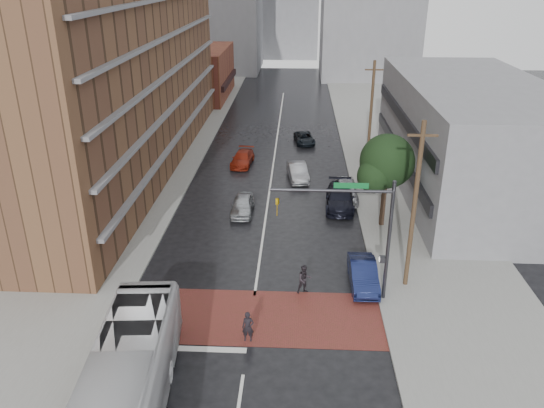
# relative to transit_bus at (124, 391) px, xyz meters

# --- Properties ---
(ground) EXTENTS (160.00, 160.00, 0.00)m
(ground) POSITION_rel_transit_bus_xyz_m (4.40, 7.08, -1.73)
(ground) COLOR black
(ground) RESTS_ON ground
(crosswalk) EXTENTS (14.00, 5.00, 0.02)m
(crosswalk) POSITION_rel_transit_bus_xyz_m (4.40, 7.58, -1.72)
(crosswalk) COLOR maroon
(crosswalk) RESTS_ON ground
(sidewalk_west) EXTENTS (9.00, 90.00, 0.15)m
(sidewalk_west) POSITION_rel_transit_bus_xyz_m (-7.10, 32.08, -1.65)
(sidewalk_west) COLOR gray
(sidewalk_west) RESTS_ON ground
(sidewalk_east) EXTENTS (9.00, 90.00, 0.15)m
(sidewalk_east) POSITION_rel_transit_bus_xyz_m (15.90, 32.08, -1.65)
(sidewalk_east) COLOR gray
(sidewalk_east) RESTS_ON ground
(apartment_block) EXTENTS (10.00, 44.00, 28.00)m
(apartment_block) POSITION_rel_transit_bus_xyz_m (-9.60, 31.08, 12.27)
(apartment_block) COLOR brown
(apartment_block) RESTS_ON ground
(storefront_west) EXTENTS (8.00, 16.00, 7.00)m
(storefront_west) POSITION_rel_transit_bus_xyz_m (-7.60, 61.08, 1.77)
(storefront_west) COLOR brown
(storefront_west) RESTS_ON ground
(building_east) EXTENTS (11.00, 26.00, 9.00)m
(building_east) POSITION_rel_transit_bus_xyz_m (20.90, 27.08, 2.77)
(building_east) COLOR gray
(building_east) RESTS_ON ground
(street_tree) EXTENTS (4.20, 4.10, 6.90)m
(street_tree) POSITION_rel_transit_bus_xyz_m (12.92, 19.11, 3.01)
(street_tree) COLOR #332319
(street_tree) RESTS_ON ground
(signal_mast) EXTENTS (6.50, 0.30, 7.20)m
(signal_mast) POSITION_rel_transit_bus_xyz_m (10.25, 9.58, 3.01)
(signal_mast) COLOR #2D2D33
(signal_mast) RESTS_ON ground
(utility_pole_near) EXTENTS (1.60, 0.26, 10.00)m
(utility_pole_near) POSITION_rel_transit_bus_xyz_m (13.20, 11.08, 3.41)
(utility_pole_near) COLOR #473321
(utility_pole_near) RESTS_ON ground
(utility_pole_far) EXTENTS (1.60, 0.26, 10.00)m
(utility_pole_far) POSITION_rel_transit_bus_xyz_m (13.20, 31.08, 3.41)
(utility_pole_far) COLOR #473321
(utility_pole_far) RESTS_ON ground
(transit_bus) EXTENTS (3.91, 12.59, 3.45)m
(transit_bus) POSITION_rel_transit_bus_xyz_m (0.00, 0.00, 0.00)
(transit_bus) COLOR silver
(transit_bus) RESTS_ON ground
(pedestrian_a) EXTENTS (0.60, 0.40, 1.65)m
(pedestrian_a) POSITION_rel_transit_bus_xyz_m (4.41, 5.58, -0.90)
(pedestrian_a) COLOR black
(pedestrian_a) RESTS_ON ground
(pedestrian_b) EXTENTS (1.03, 0.91, 1.75)m
(pedestrian_b) POSITION_rel_transit_bus_xyz_m (7.25, 10.08, -0.85)
(pedestrian_b) COLOR black
(pedestrian_b) RESTS_ON ground
(car_travel_a) EXTENTS (1.64, 4.01, 1.36)m
(car_travel_a) POSITION_rel_transit_bus_xyz_m (2.59, 20.80, -1.04)
(car_travel_a) COLOR #AEB2B6
(car_travel_a) RESTS_ON ground
(car_travel_b) EXTENTS (2.20, 4.59, 1.45)m
(car_travel_b) POSITION_rel_transit_bus_xyz_m (6.76, 28.17, -1.00)
(car_travel_b) COLOR #A0A2A7
(car_travel_b) RESTS_ON ground
(car_travel_c) EXTENTS (2.20, 4.56, 1.28)m
(car_travel_c) POSITION_rel_transit_bus_xyz_m (1.46, 31.85, -1.09)
(car_travel_c) COLOR maroon
(car_travel_c) RESTS_ON ground
(suv_travel) EXTENTS (2.49, 4.35, 1.14)m
(suv_travel) POSITION_rel_transit_bus_xyz_m (7.41, 39.05, -1.15)
(suv_travel) COLOR black
(suv_travel) RESTS_ON ground
(car_parked_near) EXTENTS (1.59, 4.39, 1.44)m
(car_parked_near) POSITION_rel_transit_bus_xyz_m (10.70, 11.08, -1.01)
(car_parked_near) COLOR #131B43
(car_parked_near) RESTS_ON ground
(car_parked_mid) EXTENTS (2.48, 5.50, 1.56)m
(car_parked_mid) POSITION_rel_transit_bus_xyz_m (10.09, 22.40, -0.94)
(car_parked_mid) COLOR black
(car_parked_mid) RESTS_ON ground
(car_parked_far) EXTENTS (1.93, 4.66, 1.58)m
(car_parked_far) POSITION_rel_transit_bus_xyz_m (10.70, 23.94, -0.94)
(car_parked_far) COLOR #B1B3B9
(car_parked_far) RESTS_ON ground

